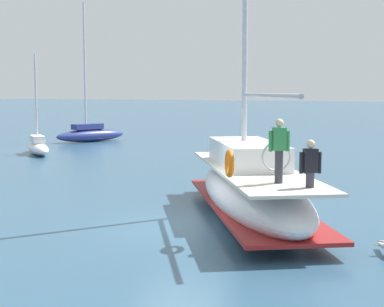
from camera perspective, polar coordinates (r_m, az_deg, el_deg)
ground_plane at (r=16.28m, az=-1.04°, el=-7.08°), size 400.00×400.00×0.00m
main_sailboat at (r=17.33m, az=5.82°, el=-3.25°), size 9.24×7.48×12.52m
moored_catamaran at (r=35.53m, az=-14.80°, el=0.68°), size 3.48×4.01×5.87m
moored_cutter_right at (r=43.73m, az=-9.88°, el=1.99°), size 5.82×3.19×10.06m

